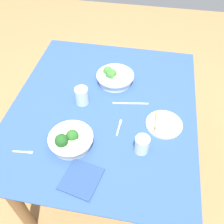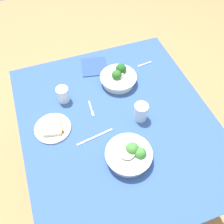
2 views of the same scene
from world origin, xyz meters
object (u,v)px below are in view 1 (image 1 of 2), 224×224
Objects in this scene: fork_by_near_bowl at (119,127)px; table_knife_left at (130,103)px; broccoli_bowl_near at (70,140)px; napkin_folded_upper at (81,179)px; water_glass_side at (142,145)px; water_glass_center at (82,96)px; fork_by_far_bowl at (24,152)px; broccoli_bowl_far at (114,77)px; bread_side_plate at (164,123)px.

fork_by_near_bowl is 0.19m from table_knife_left.
napkin_folded_upper is at bearing 29.60° from broccoli_bowl_near.
water_glass_side is 0.33m from table_knife_left.
water_glass_center reaches higher than napkin_folded_upper.
fork_by_far_bowl and table_knife_left have the same top height.
fork_by_near_bowl is at bearing -133.54° from water_glass_side.
broccoli_bowl_near reaches higher than fork_by_far_bowl.
water_glass_side is 0.19m from fork_by_near_bowl.
broccoli_bowl_far reaches higher than napkin_folded_upper.
broccoli_bowl_far is 2.48× the size of water_glass_side.
broccoli_bowl_near reaches higher than water_glass_side.
bread_side_plate is 0.24m from fork_by_near_bowl.
broccoli_bowl_near is 0.30m from water_glass_center.
water_glass_center is at bearing 61.84° from fork_by_near_bowl.
water_glass_center reaches higher than table_knife_left.
broccoli_bowl_near is 0.21m from napkin_folded_upper.
broccoli_bowl_far is at bearing -132.75° from bread_side_plate.
water_glass_side is at bearing -29.33° from bread_side_plate.
broccoli_bowl_far is 1.36× the size of napkin_folded_upper.
broccoli_bowl_far is 0.22m from table_knife_left.
fork_by_near_bowl is 0.53× the size of table_knife_left.
water_glass_center is 0.29m from table_knife_left.
bread_side_plate is at bearing -41.54° from table_knife_left.
broccoli_bowl_far is at bearing 177.63° from napkin_folded_upper.
broccoli_bowl_near is at bearing -65.21° from bread_side_plate.
fork_by_far_bowl is 0.33m from napkin_folded_upper.
table_knife_left is (-0.43, 0.48, -0.00)m from fork_by_far_bowl.
napkin_folded_upper reaches higher than fork_by_far_bowl.
broccoli_bowl_far reaches higher than table_knife_left.
broccoli_bowl_near is at bearing 16.67° from fork_by_far_bowl.
table_knife_left is at bearing -7.98° from fork_by_near_bowl.
broccoli_bowl_near is 0.43m from table_knife_left.
water_glass_center is (-0.09, -0.48, 0.04)m from bread_side_plate.
bread_side_plate reaches higher than fork_by_far_bowl.
broccoli_bowl_near is at bearing 3.66° from water_glass_center.
water_glass_side is 0.59m from fork_by_far_bowl.
water_glass_center is at bearing -100.50° from bread_side_plate.
fork_by_far_bowl is at bearing -65.85° from bread_side_plate.
bread_side_plate is 0.22m from water_glass_side.
broccoli_bowl_far is 0.38m from fork_by_near_bowl.
bread_side_plate is (0.31, 0.33, -0.03)m from broccoli_bowl_far.
water_glass_center reaches higher than fork_by_near_bowl.
water_glass_center is at bearing 179.04° from table_knife_left.
table_knife_left is (0.18, 0.13, -0.04)m from broccoli_bowl_far.
broccoli_bowl_near is (0.52, -0.13, -0.00)m from broccoli_bowl_far.
fork_by_near_bowl is 0.65× the size of napkin_folded_upper.
broccoli_bowl_near is 1.14× the size of bread_side_plate.
water_glass_center reaches higher than broccoli_bowl_far.
broccoli_bowl_far is 0.70m from fork_by_far_bowl.
fork_by_far_bowl is at bearing -78.28° from water_glass_side.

